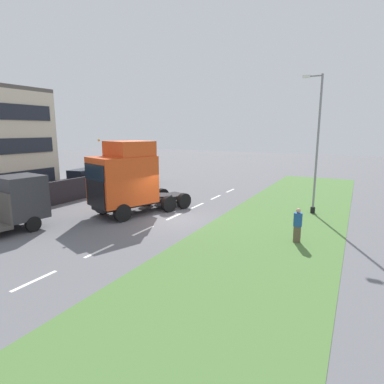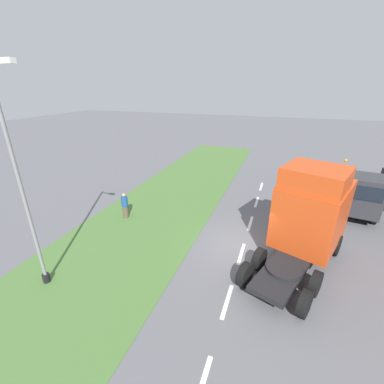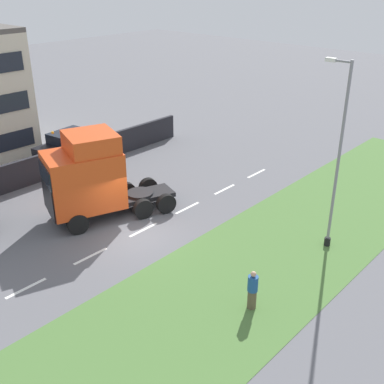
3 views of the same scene
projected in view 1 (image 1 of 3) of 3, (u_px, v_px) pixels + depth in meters
ground_plane at (168, 219)px, 18.97m from camera, size 120.00×120.00×0.00m
grass_verge at (269, 234)px, 16.25m from camera, size 7.00×44.00×0.01m
lane_markings at (174, 216)px, 19.58m from camera, size 0.16×21.00×0.00m
boundary_wall at (61, 192)px, 22.89m from camera, size 0.25×24.00×1.65m
lorry_cab at (127, 178)px, 19.63m from camera, size 4.59×6.78×4.68m
flatbed_truck at (13, 203)px, 16.59m from camera, size 2.85×6.03×2.84m
parked_car at (83, 181)px, 26.96m from camera, size 2.26×4.61×1.97m
lamp_post at (316, 150)px, 19.63m from camera, size 1.26×0.28×8.44m
pedestrian at (297, 226)px, 14.92m from camera, size 0.39×0.39×1.64m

